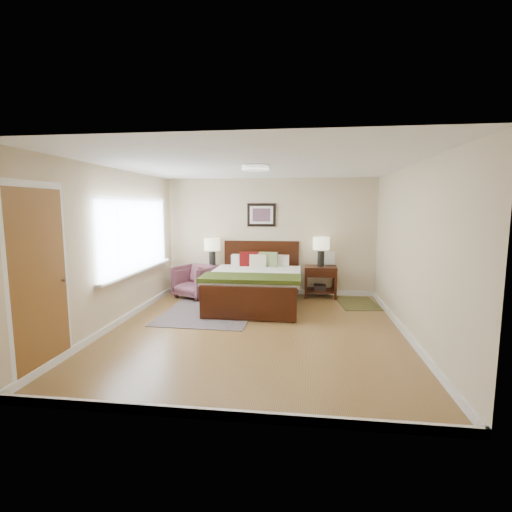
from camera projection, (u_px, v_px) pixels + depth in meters
name	position (u px, v px, depth m)	size (l,w,h in m)	color
floor	(256.00, 330.00, 5.76)	(5.00, 5.00, 0.00)	brown
back_wall	(270.00, 237.00, 8.05)	(4.50, 0.04, 2.50)	#C6B38F
front_wall	(218.00, 283.00, 3.13)	(4.50, 0.04, 2.50)	#C6B38F
left_wall	(115.00, 248.00, 5.87)	(0.04, 5.00, 2.50)	#C6B38F
right_wall	(411.00, 252.00, 5.31)	(0.04, 5.00, 2.50)	#C6B38F
ceiling	(256.00, 165.00, 5.43)	(4.50, 5.00, 0.02)	white
window	(137.00, 236.00, 6.54)	(0.11, 2.72, 1.32)	silver
door	(40.00, 280.00, 4.17)	(0.06, 1.00, 2.18)	silver
ceil_fixture	(256.00, 168.00, 5.43)	(0.44, 0.44, 0.08)	white
bed	(256.00, 278.00, 7.15)	(1.75, 2.12, 1.14)	black
wall_art	(261.00, 215.00, 7.98)	(0.62, 0.05, 0.50)	black
nightstand_left	(212.00, 272.00, 8.06)	(0.51, 0.46, 0.61)	black
nightstand_right	(320.00, 278.00, 7.79)	(0.66, 0.50, 0.66)	black
lamp_left	(212.00, 247.00, 8.01)	(0.34, 0.34, 0.61)	black
lamp_right	(321.00, 246.00, 7.71)	(0.34, 0.34, 0.61)	black
armchair	(195.00, 281.00, 7.79)	(0.73, 0.75, 0.68)	brown
rug_persian	(211.00, 310.00, 6.86)	(1.57, 2.22, 0.01)	#0B1C3B
rug_navy	(358.00, 303.00, 7.30)	(0.71, 1.07, 0.01)	black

